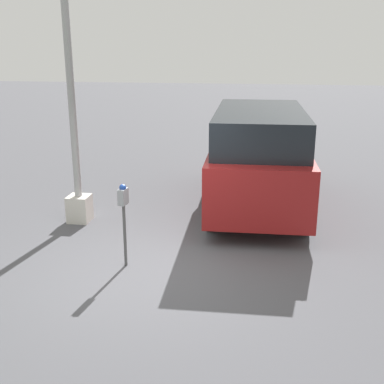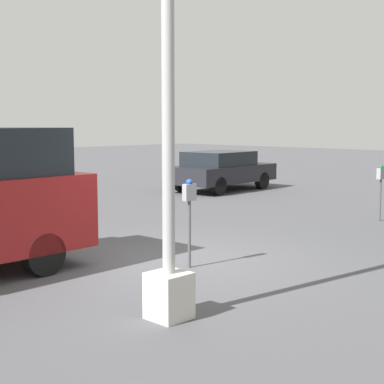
{
  "view_description": "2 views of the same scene",
  "coord_description": "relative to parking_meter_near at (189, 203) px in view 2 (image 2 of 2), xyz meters",
  "views": [
    {
      "loc": [
        -6.97,
        -1.71,
        3.52
      ],
      "look_at": [
        0.68,
        -0.54,
        1.16
      ],
      "focal_mm": 45.0,
      "sensor_mm": 36.0,
      "label": 1
    },
    {
      "loc": [
        6.61,
        6.89,
        2.28
      ],
      "look_at": [
        -0.12,
        0.32,
        1.18
      ],
      "focal_mm": 55.0,
      "sensor_mm": 36.0,
      "label": 2
    }
  ],
  "objects": [
    {
      "name": "ground_plane",
      "position": [
        -0.11,
        -0.49,
        -1.04
      ],
      "size": [
        80.0,
        80.0,
        0.0
      ],
      "primitive_type": "plane",
      "color": "#4C4C51"
    },
    {
      "name": "parking_meter_near",
      "position": [
        0.0,
        0.0,
        0.0
      ],
      "size": [
        0.21,
        0.14,
        1.41
      ],
      "rotation": [
        0.0,
        0.0,
        -0.14
      ],
      "color": "#4C4C4C",
      "rests_on": "ground"
    },
    {
      "name": "parking_meter_far",
      "position": [
        -6.32,
        0.04,
        -0.07
      ],
      "size": [
        0.21,
        0.14,
        1.32
      ],
      "rotation": [
        0.0,
        0.0,
        -0.14
      ],
      "color": "#4C4C4C",
      "rests_on": "ground"
    },
    {
      "name": "lamp_post",
      "position": [
        1.91,
        1.54,
        0.79
      ],
      "size": [
        0.44,
        0.44,
        5.96
      ],
      "color": "beige",
      "rests_on": "ground"
    },
    {
      "name": "car_distant",
      "position": [
        -8.45,
        -6.77,
        -0.33
      ],
      "size": [
        4.03,
        2.04,
        1.33
      ],
      "rotation": [
        0.0,
        0.0,
        3.2
      ],
      "color": "black",
      "rests_on": "ground"
    }
  ]
}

